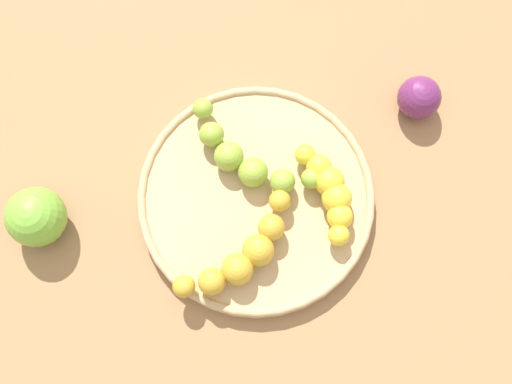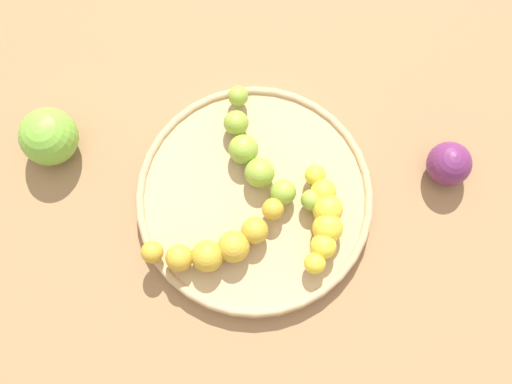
{
  "view_description": "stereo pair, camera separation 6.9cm",
  "coord_description": "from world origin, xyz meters",
  "px_view_note": "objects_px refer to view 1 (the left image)",
  "views": [
    {
      "loc": [
        0.17,
        -0.07,
        0.71
      ],
      "look_at": [
        0.0,
        0.0,
        0.04
      ],
      "focal_mm": 43.35,
      "sensor_mm": 36.0,
      "label": 1
    },
    {
      "loc": [
        0.18,
        -0.0,
        0.71
      ],
      "look_at": [
        0.0,
        0.0,
        0.04
      ],
      "focal_mm": 43.35,
      "sensor_mm": 36.0,
      "label": 2
    }
  ],
  "objects_px": {
    "banana_spotted": "(244,255)",
    "banana_yellow": "(330,191)",
    "apple_green": "(36,217)",
    "fruit_bowl": "(256,198)",
    "banana_green": "(245,158)",
    "plum_purple": "(419,98)"
  },
  "relations": [
    {
      "from": "fruit_bowl",
      "to": "banana_yellow",
      "type": "distance_m",
      "value": 0.09
    },
    {
      "from": "apple_green",
      "to": "plum_purple",
      "type": "relative_size",
      "value": 1.31
    },
    {
      "from": "banana_spotted",
      "to": "banana_yellow",
      "type": "height_order",
      "value": "banana_spotted"
    },
    {
      "from": "fruit_bowl",
      "to": "banana_yellow",
      "type": "height_order",
      "value": "banana_yellow"
    },
    {
      "from": "banana_green",
      "to": "plum_purple",
      "type": "bearing_deg",
      "value": 145.29
    },
    {
      "from": "banana_yellow",
      "to": "apple_green",
      "type": "bearing_deg",
      "value": 164.42
    },
    {
      "from": "banana_yellow",
      "to": "fruit_bowl",
      "type": "bearing_deg",
      "value": 160.32
    },
    {
      "from": "banana_green",
      "to": "apple_green",
      "type": "height_order",
      "value": "apple_green"
    },
    {
      "from": "banana_spotted",
      "to": "apple_green",
      "type": "distance_m",
      "value": 0.24
    },
    {
      "from": "banana_spotted",
      "to": "plum_purple",
      "type": "height_order",
      "value": "banana_spotted"
    },
    {
      "from": "apple_green",
      "to": "fruit_bowl",
      "type": "bearing_deg",
      "value": 73.61
    },
    {
      "from": "fruit_bowl",
      "to": "banana_spotted",
      "type": "height_order",
      "value": "banana_spotted"
    },
    {
      "from": "banana_green",
      "to": "plum_purple",
      "type": "relative_size",
      "value": 2.91
    },
    {
      "from": "banana_yellow",
      "to": "apple_green",
      "type": "distance_m",
      "value": 0.33
    },
    {
      "from": "fruit_bowl",
      "to": "plum_purple",
      "type": "distance_m",
      "value": 0.23
    },
    {
      "from": "banana_green",
      "to": "banana_spotted",
      "type": "xyz_separation_m",
      "value": [
        0.1,
        -0.04,
        0.0
      ]
    },
    {
      "from": "plum_purple",
      "to": "banana_green",
      "type": "bearing_deg",
      "value": -91.85
    },
    {
      "from": "banana_yellow",
      "to": "banana_spotted",
      "type": "bearing_deg",
      "value": -163.83
    },
    {
      "from": "plum_purple",
      "to": "fruit_bowl",
      "type": "bearing_deg",
      "value": -81.25
    },
    {
      "from": "banana_spotted",
      "to": "banana_yellow",
      "type": "distance_m",
      "value": 0.12
    },
    {
      "from": "plum_purple",
      "to": "banana_spotted",
      "type": "bearing_deg",
      "value": -70.35
    },
    {
      "from": "fruit_bowl",
      "to": "banana_spotted",
      "type": "relative_size",
      "value": 1.74
    }
  ]
}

